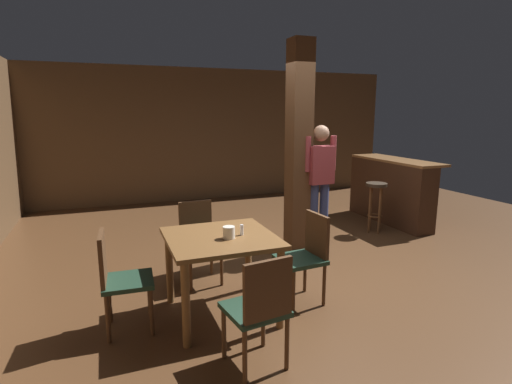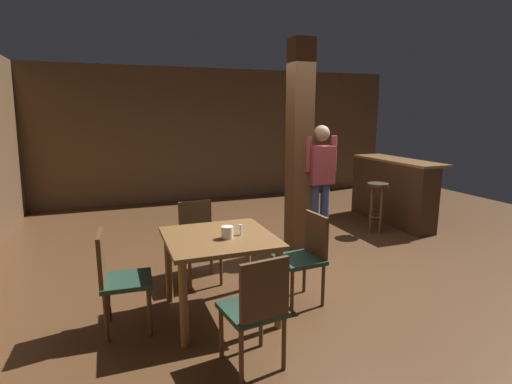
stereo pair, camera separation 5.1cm
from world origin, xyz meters
name	(u,v)px [view 1 (the left image)]	position (x,y,z in m)	size (l,w,h in m)	color
ground_plane	(325,267)	(0.00, 0.00, 0.00)	(10.80, 10.80, 0.00)	#4C301C
wall_back	(222,135)	(0.00, 4.50, 1.40)	(8.00, 0.10, 2.80)	brown
pillar	(299,150)	(-0.05, 0.67, 1.40)	(0.28, 0.28, 2.80)	#4C301C
dining_table	(221,249)	(-1.51, -0.67, 0.65)	(0.97, 0.97, 0.77)	brown
chair_north	(199,237)	(-1.53, 0.19, 0.51)	(0.45, 0.45, 0.89)	#1E3828
chair_south	(260,307)	(-1.48, -1.57, 0.51)	(0.47, 0.47, 0.89)	#1E3828
chair_east	(307,253)	(-0.64, -0.70, 0.51)	(0.45, 0.45, 0.89)	#1E3828
chair_west	(118,276)	(-2.42, -0.63, 0.51)	(0.44, 0.44, 0.89)	#1E3828
napkin_cup	(229,232)	(-1.46, -0.76, 0.83)	(0.11, 0.11, 0.11)	silver
salt_shaker	(242,230)	(-1.32, -0.71, 0.82)	(0.03, 0.03, 0.10)	silver
standing_person	(320,180)	(0.21, 0.55, 1.00)	(0.47, 0.22, 1.72)	maroon
bar_counter	(390,190)	(2.13, 1.45, 0.56)	(0.56, 1.81, 1.10)	brown
bar_stool_near	(376,196)	(1.50, 1.01, 0.59)	(0.33, 0.33, 0.80)	#2D2319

